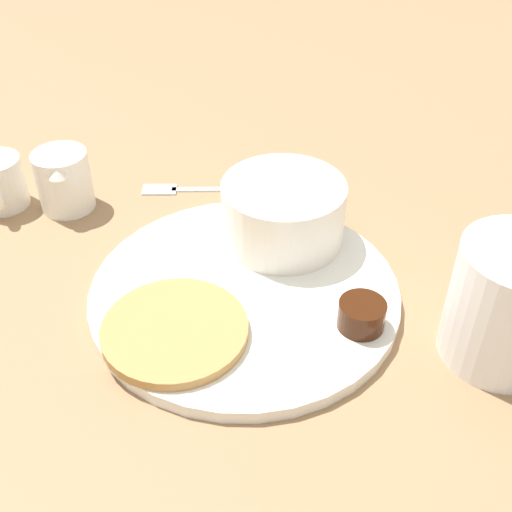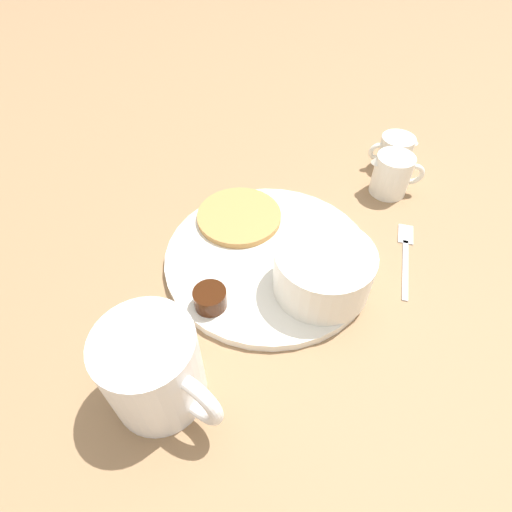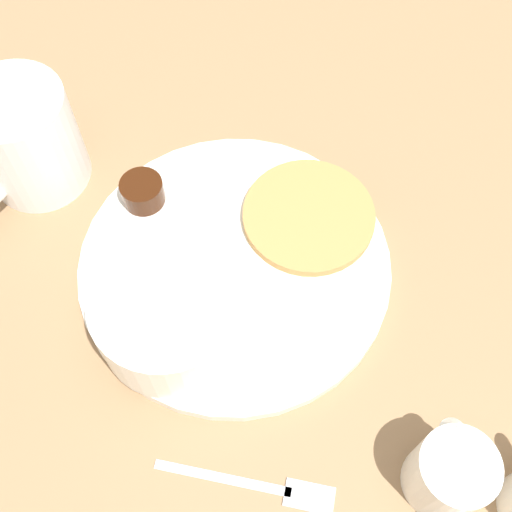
{
  "view_description": "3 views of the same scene",
  "coord_description": "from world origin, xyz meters",
  "px_view_note": "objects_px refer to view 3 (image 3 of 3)",
  "views": [
    {
      "loc": [
        0.11,
        0.41,
        0.38
      ],
      "look_at": [
        -0.01,
        -0.01,
        0.04
      ],
      "focal_mm": 45.0,
      "sensor_mm": 36.0,
      "label": 1
    },
    {
      "loc": [
        -0.35,
        0.02,
        0.4
      ],
      "look_at": [
        -0.01,
        0.02,
        0.02
      ],
      "focal_mm": 28.0,
      "sensor_mm": 36.0,
      "label": 2
    },
    {
      "loc": [
        -0.0,
        -0.26,
        0.5
      ],
      "look_at": [
        0.01,
        -0.01,
        0.04
      ],
      "focal_mm": 45.0,
      "sensor_mm": 36.0,
      "label": 3
    }
  ],
  "objects_px": {
    "coffee_mug": "(30,141)",
    "fork": "(272,487)",
    "bowl": "(174,314)",
    "plate": "(240,265)",
    "creamer_pitcher_near": "(456,474)"
  },
  "relations": [
    {
      "from": "coffee_mug",
      "to": "fork",
      "type": "bearing_deg",
      "value": -57.23
    },
    {
      "from": "bowl",
      "to": "fork",
      "type": "bearing_deg",
      "value": -62.05
    },
    {
      "from": "bowl",
      "to": "fork",
      "type": "xyz_separation_m",
      "value": [
        0.07,
        -0.13,
        -0.04
      ]
    },
    {
      "from": "plate",
      "to": "creamer_pitcher_near",
      "type": "xyz_separation_m",
      "value": [
        0.14,
        -0.19,
        0.03
      ]
    },
    {
      "from": "coffee_mug",
      "to": "bowl",
      "type": "bearing_deg",
      "value": -54.03
    },
    {
      "from": "bowl",
      "to": "creamer_pitcher_near",
      "type": "xyz_separation_m",
      "value": [
        0.19,
        -0.13,
        -0.01
      ]
    },
    {
      "from": "creamer_pitcher_near",
      "to": "bowl",
      "type": "bearing_deg",
      "value": 146.04
    },
    {
      "from": "coffee_mug",
      "to": "creamer_pitcher_near",
      "type": "distance_m",
      "value": 0.44
    },
    {
      "from": "plate",
      "to": "coffee_mug",
      "type": "height_order",
      "value": "coffee_mug"
    },
    {
      "from": "plate",
      "to": "bowl",
      "type": "bearing_deg",
      "value": -132.01
    },
    {
      "from": "bowl",
      "to": "coffee_mug",
      "type": "xyz_separation_m",
      "value": [
        -0.13,
        0.17,
        0.01
      ]
    },
    {
      "from": "creamer_pitcher_near",
      "to": "fork",
      "type": "height_order",
      "value": "creamer_pitcher_near"
    },
    {
      "from": "plate",
      "to": "bowl",
      "type": "xyz_separation_m",
      "value": [
        -0.05,
        -0.06,
        0.04
      ]
    },
    {
      "from": "plate",
      "to": "fork",
      "type": "xyz_separation_m",
      "value": [
        0.01,
        -0.19,
        -0.0
      ]
    },
    {
      "from": "coffee_mug",
      "to": "plate",
      "type": "bearing_deg",
      "value": -32.28
    }
  ]
}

